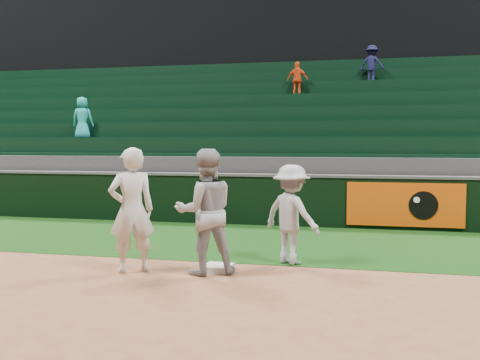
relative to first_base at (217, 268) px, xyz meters
name	(u,v)px	position (x,y,z in m)	size (l,w,h in m)	color
ground	(222,277)	(0.17, -0.35, -0.05)	(70.00, 70.00, 0.00)	brown
foul_grass	(259,241)	(0.17, 2.65, -0.04)	(36.00, 4.20, 0.01)	black
upper_deck	(318,56)	(0.17, 17.10, 5.95)	(40.00, 12.00, 12.00)	black
first_base	(217,268)	(0.00, 0.00, 0.00)	(0.43, 0.43, 0.10)	silver
first_baseman	(132,210)	(-1.28, -0.34, 0.92)	(0.71, 0.46, 1.94)	silver
baserunner	(205,212)	(-0.14, -0.20, 0.91)	(0.93, 0.73, 1.92)	#9699A0
base_coach	(291,214)	(1.06, 0.75, 0.78)	(1.06, 0.61, 1.64)	#A4A5B1
field_wall	(277,199)	(0.19, 4.85, 0.58)	(36.00, 0.45, 1.25)	black
stadium_seating	(295,153)	(0.17, 8.63, 1.65)	(36.00, 5.95, 5.12)	#333335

